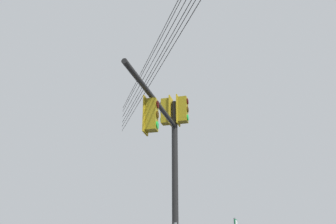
% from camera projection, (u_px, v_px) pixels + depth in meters
% --- Properties ---
extents(signal_mast_assembly, '(2.99, 4.13, 7.07)m').
position_uv_depth(signal_mast_assembly, '(169.00, 148.00, 11.28)').
color(signal_mast_assembly, black).
rests_on(signal_mast_assembly, ground).
extents(overhead_wire_span, '(18.60, 8.17, 2.24)m').
position_uv_depth(overhead_wire_span, '(167.00, 39.00, 14.60)').
color(overhead_wire_span, black).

